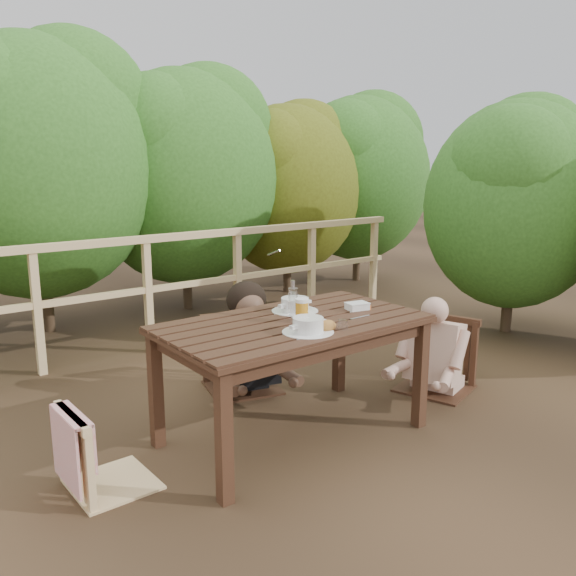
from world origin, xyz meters
TOP-DOWN VIEW (x-y plane):
  - ground at (0.00, 0.00)m, footprint 60.00×60.00m
  - table at (0.00, 0.00)m, footprint 1.52×0.86m
  - chair_left at (-1.08, 0.12)m, footprint 0.42×0.42m
  - chair_far at (0.17, 0.81)m, footprint 0.60×0.60m
  - chair_right at (1.27, -0.04)m, footprint 0.60×0.60m
  - woman at (0.17, 0.83)m, footprint 0.64×0.72m
  - diner_right at (1.30, -0.04)m, footprint 0.69×0.62m
  - railing at (0.00, 2.00)m, footprint 5.60×0.10m
  - hedge_row at (0.40, 3.20)m, footprint 6.60×1.60m
  - soup_near at (-0.08, -0.23)m, footprint 0.28×0.28m
  - soup_far at (0.15, 0.17)m, footprint 0.29×0.29m
  - bread_roll at (0.03, -0.26)m, footprint 0.11×0.09m
  - beer_glass at (0.02, -0.05)m, footprint 0.08×0.08m
  - bottle at (0.05, 0.07)m, footprint 0.06×0.06m
  - tumbler at (0.10, -0.31)m, footprint 0.06×0.06m
  - butter_tub at (0.47, -0.04)m, footprint 0.15×0.12m

SIDE VIEW (x-z plane):
  - ground at x=0.00m, z-range 0.00..0.00m
  - table at x=0.00m, z-range 0.00..0.70m
  - chair_left at x=-1.08m, z-range 0.00..0.83m
  - chair_right at x=1.27m, z-range 0.00..0.96m
  - chair_far at x=0.17m, z-range 0.00..0.99m
  - railing at x=0.00m, z-range 0.00..1.01m
  - diner_right at x=1.30m, z-range 0.00..1.16m
  - woman at x=0.17m, z-range 0.00..1.25m
  - butter_tub at x=0.47m, z-range 0.70..0.76m
  - bread_roll at x=0.03m, z-range 0.70..0.77m
  - tumbler at x=0.10m, z-range 0.70..0.77m
  - soup_near at x=-0.08m, z-range 0.70..0.80m
  - soup_far at x=0.15m, z-range 0.70..0.80m
  - beer_glass at x=0.02m, z-range 0.70..0.85m
  - bottle at x=0.05m, z-range 0.70..0.93m
  - hedge_row at x=0.40m, z-range 0.00..3.80m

